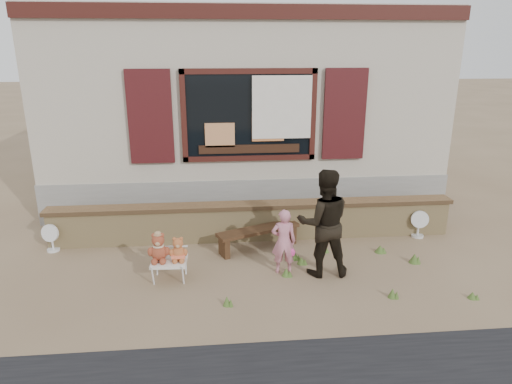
{
  "coord_description": "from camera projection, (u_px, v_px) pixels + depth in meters",
  "views": [
    {
      "loc": [
        -0.66,
        -6.47,
        3.29
      ],
      "look_at": [
        0.0,
        0.6,
        1.0
      ],
      "focal_mm": 32.0,
      "sensor_mm": 36.0,
      "label": 1
    }
  ],
  "objects": [
    {
      "name": "fan_right",
      "position": [
        419.0,
        224.0,
        8.14
      ],
      "size": [
        0.32,
        0.21,
        0.5
      ],
      "rotation": [
        0.0,
        0.0,
        -0.18
      ],
      "color": "silver",
      "rests_on": "ground"
    },
    {
      "name": "fan_left",
      "position": [
        52.0,
        237.0,
        7.58
      ],
      "size": [
        0.31,
        0.2,
        0.48
      ],
      "rotation": [
        0.0,
        0.0,
        -0.27
      ],
      "color": "silver",
      "rests_on": "ground"
    },
    {
      "name": "shopfront",
      "position": [
        241.0,
        102.0,
        10.84
      ],
      "size": [
        8.04,
        5.13,
        4.0
      ],
      "color": "#A79A87",
      "rests_on": "ground"
    },
    {
      "name": "grass_tufts",
      "position": [
        350.0,
        264.0,
        7.04
      ],
      "size": [
        3.45,
        1.78,
        0.16
      ],
      "color": "#466428",
      "rests_on": "ground"
    },
    {
      "name": "teddy_bear_right",
      "position": [
        178.0,
        248.0,
        6.58
      ],
      "size": [
        0.28,
        0.24,
        0.37
      ],
      "primitive_type": null,
      "rotation": [
        0.0,
        0.0,
        -0.05
      ],
      "color": "#99512A",
      "rests_on": "folding_chair"
    },
    {
      "name": "ground",
      "position": [
        260.0,
        264.0,
        7.2
      ],
      "size": [
        80.0,
        80.0,
        0.0
      ],
      "primitive_type": "plane",
      "color": "brown",
      "rests_on": "ground"
    },
    {
      "name": "folding_chair",
      "position": [
        169.0,
        262.0,
        6.64
      ],
      "size": [
        0.52,
        0.47,
        0.31
      ],
      "rotation": [
        0.0,
        0.0,
        -0.05
      ],
      "color": "silver",
      "rests_on": "ground"
    },
    {
      "name": "brick_wall",
      "position": [
        254.0,
        221.0,
        8.04
      ],
      "size": [
        7.1,
        0.36,
        0.67
      ],
      "color": "tan",
      "rests_on": "ground"
    },
    {
      "name": "teddy_bear_left",
      "position": [
        159.0,
        247.0,
        6.56
      ],
      "size": [
        0.33,
        0.29,
        0.44
      ],
      "primitive_type": null,
      "rotation": [
        0.0,
        0.0,
        -0.05
      ],
      "color": "brown",
      "rests_on": "folding_chair"
    },
    {
      "name": "child",
      "position": [
        284.0,
        241.0,
        6.79
      ],
      "size": [
        0.39,
        0.27,
        1.01
      ],
      "primitive_type": "imported",
      "rotation": [
        0.0,
        0.0,
        3.06
      ],
      "color": "pink",
      "rests_on": "ground"
    },
    {
      "name": "adult",
      "position": [
        324.0,
        223.0,
        6.67
      ],
      "size": [
        0.81,
        0.64,
        1.63
      ],
      "primitive_type": "imported",
      "rotation": [
        0.0,
        0.0,
        3.1
      ],
      "color": "black",
      "rests_on": "ground"
    },
    {
      "name": "bench",
      "position": [
        258.0,
        234.0,
        7.66
      ],
      "size": [
        1.45,
        0.83,
        0.37
      ],
      "rotation": [
        0.0,
        0.0,
        0.39
      ],
      "color": "#352112",
      "rests_on": "ground"
    }
  ]
}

